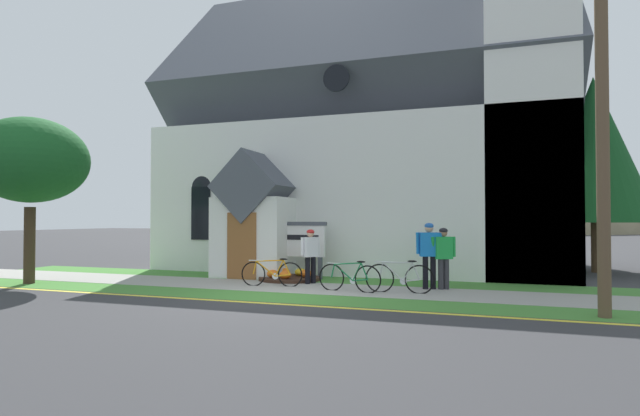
{
  "coord_description": "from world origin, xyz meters",
  "views": [
    {
      "loc": [
        5.04,
        -11.19,
        1.9
      ],
      "look_at": [
        0.25,
        2.91,
        2.22
      ],
      "focal_mm": 28.11,
      "sensor_mm": 36.0,
      "label": 1
    }
  ],
  "objects_px": {
    "cyclist_in_orange_jersey": "(310,252)",
    "verge_sapling": "(31,161)",
    "bicycle_black": "(272,273)",
    "church_sign": "(297,241)",
    "bicycle_green": "(400,278)",
    "utility_pole": "(596,60)",
    "cyclist_in_yellow_jersey": "(443,253)",
    "cyclist_in_white_jersey": "(429,250)",
    "bicycle_yellow": "(350,277)",
    "roadside_conifer": "(594,149)"
  },
  "relations": [
    {
      "from": "bicycle_green",
      "to": "roadside_conifer",
      "type": "relative_size",
      "value": 0.25
    },
    {
      "from": "bicycle_green",
      "to": "bicycle_yellow",
      "type": "height_order",
      "value": "bicycle_green"
    },
    {
      "from": "bicycle_green",
      "to": "cyclist_in_orange_jersey",
      "type": "xyz_separation_m",
      "value": [
        -2.78,
        0.96,
        0.53
      ]
    },
    {
      "from": "bicycle_green",
      "to": "verge_sapling",
      "type": "relative_size",
      "value": 0.36
    },
    {
      "from": "cyclist_in_orange_jersey",
      "to": "roadside_conifer",
      "type": "distance_m",
      "value": 11.12
    },
    {
      "from": "utility_pole",
      "to": "verge_sapling",
      "type": "bearing_deg",
      "value": 178.89
    },
    {
      "from": "church_sign",
      "to": "cyclist_in_orange_jersey",
      "type": "xyz_separation_m",
      "value": [
        0.9,
        -1.19,
        -0.27
      ]
    },
    {
      "from": "cyclist_in_yellow_jersey",
      "to": "utility_pole",
      "type": "relative_size",
      "value": 0.18
    },
    {
      "from": "bicycle_yellow",
      "to": "bicycle_black",
      "type": "xyz_separation_m",
      "value": [
        -2.36,
        0.32,
        -0.01
      ]
    },
    {
      "from": "cyclist_in_orange_jersey",
      "to": "cyclist_in_white_jersey",
      "type": "distance_m",
      "value": 3.43
    },
    {
      "from": "church_sign",
      "to": "cyclist_in_yellow_jersey",
      "type": "height_order",
      "value": "church_sign"
    },
    {
      "from": "verge_sapling",
      "to": "utility_pole",
      "type": "bearing_deg",
      "value": -1.11
    },
    {
      "from": "church_sign",
      "to": "utility_pole",
      "type": "relative_size",
      "value": 0.23
    },
    {
      "from": "church_sign",
      "to": "cyclist_in_white_jersey",
      "type": "distance_m",
      "value": 4.5
    },
    {
      "from": "bicycle_green",
      "to": "cyclist_in_white_jersey",
      "type": "bearing_deg",
      "value": 54.93
    },
    {
      "from": "church_sign",
      "to": "utility_pole",
      "type": "bearing_deg",
      "value": -27.35
    },
    {
      "from": "bicycle_black",
      "to": "bicycle_green",
      "type": "bearing_deg",
      "value": -1.72
    },
    {
      "from": "cyclist_in_yellow_jersey",
      "to": "verge_sapling",
      "type": "xyz_separation_m",
      "value": [
        -11.66,
        -2.63,
        2.65
      ]
    },
    {
      "from": "church_sign",
      "to": "bicycle_yellow",
      "type": "distance_m",
      "value": 3.47
    },
    {
      "from": "cyclist_in_orange_jersey",
      "to": "roadside_conifer",
      "type": "height_order",
      "value": "roadside_conifer"
    },
    {
      "from": "bicycle_black",
      "to": "utility_pole",
      "type": "xyz_separation_m",
      "value": [
        7.82,
        -2.04,
        4.63
      ]
    },
    {
      "from": "cyclist_in_yellow_jersey",
      "to": "roadside_conifer",
      "type": "relative_size",
      "value": 0.24
    },
    {
      "from": "cyclist_in_white_jersey",
      "to": "roadside_conifer",
      "type": "height_order",
      "value": "roadside_conifer"
    },
    {
      "from": "bicycle_black",
      "to": "church_sign",
      "type": "bearing_deg",
      "value": 91.52
    },
    {
      "from": "church_sign",
      "to": "bicycle_black",
      "type": "bearing_deg",
      "value": -88.48
    },
    {
      "from": "bicycle_black",
      "to": "utility_pole",
      "type": "bearing_deg",
      "value": -14.59
    },
    {
      "from": "cyclist_in_orange_jersey",
      "to": "cyclist_in_white_jersey",
      "type": "xyz_separation_m",
      "value": [
        3.43,
        -0.04,
        0.15
      ]
    },
    {
      "from": "bicycle_black",
      "to": "verge_sapling",
      "type": "distance_m",
      "value": 7.92
    },
    {
      "from": "bicycle_yellow",
      "to": "verge_sapling",
      "type": "height_order",
      "value": "verge_sapling"
    },
    {
      "from": "cyclist_in_orange_jersey",
      "to": "utility_pole",
      "type": "xyz_separation_m",
      "value": [
        6.97,
        -2.88,
        4.07
      ]
    },
    {
      "from": "bicycle_green",
      "to": "bicycle_black",
      "type": "bearing_deg",
      "value": 178.28
    },
    {
      "from": "bicycle_yellow",
      "to": "cyclist_in_orange_jersey",
      "type": "bearing_deg",
      "value": 142.24
    },
    {
      "from": "cyclist_in_yellow_jersey",
      "to": "utility_pole",
      "type": "height_order",
      "value": "utility_pole"
    },
    {
      "from": "bicycle_green",
      "to": "utility_pole",
      "type": "xyz_separation_m",
      "value": [
        4.19,
        -1.93,
        4.61
      ]
    },
    {
      "from": "bicycle_yellow",
      "to": "cyclist_in_orange_jersey",
      "type": "distance_m",
      "value": 1.99
    },
    {
      "from": "cyclist_in_orange_jersey",
      "to": "cyclist_in_white_jersey",
      "type": "height_order",
      "value": "cyclist_in_white_jersey"
    },
    {
      "from": "bicycle_yellow",
      "to": "verge_sapling",
      "type": "relative_size",
      "value": 0.36
    },
    {
      "from": "bicycle_green",
      "to": "bicycle_yellow",
      "type": "distance_m",
      "value": 1.29
    },
    {
      "from": "bicycle_yellow",
      "to": "cyclist_in_yellow_jersey",
      "type": "relative_size",
      "value": 1.05
    },
    {
      "from": "bicycle_black",
      "to": "cyclist_in_white_jersey",
      "type": "xyz_separation_m",
      "value": [
        4.27,
        0.81,
        0.7
      ]
    },
    {
      "from": "cyclist_in_orange_jersey",
      "to": "verge_sapling",
      "type": "distance_m",
      "value": 8.71
    },
    {
      "from": "cyclist_in_yellow_jersey",
      "to": "verge_sapling",
      "type": "height_order",
      "value": "verge_sapling"
    },
    {
      "from": "cyclist_in_yellow_jersey",
      "to": "bicycle_green",
      "type": "bearing_deg",
      "value": -135.58
    },
    {
      "from": "cyclist_in_white_jersey",
      "to": "utility_pole",
      "type": "xyz_separation_m",
      "value": [
        3.55,
        -2.84,
        3.93
      ]
    },
    {
      "from": "utility_pole",
      "to": "roadside_conifer",
      "type": "xyz_separation_m",
      "value": [
        1.56,
        9.12,
        -0.61
      ]
    },
    {
      "from": "bicycle_green",
      "to": "utility_pole",
      "type": "bearing_deg",
      "value": -24.7
    },
    {
      "from": "bicycle_yellow",
      "to": "cyclist_in_white_jersey",
      "type": "relative_size",
      "value": 0.97
    },
    {
      "from": "bicycle_green",
      "to": "bicycle_black",
      "type": "relative_size",
      "value": 1.0
    },
    {
      "from": "utility_pole",
      "to": "roadside_conifer",
      "type": "height_order",
      "value": "utility_pole"
    },
    {
      "from": "verge_sapling",
      "to": "roadside_conifer",
      "type": "bearing_deg",
      "value": 28.32
    }
  ]
}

